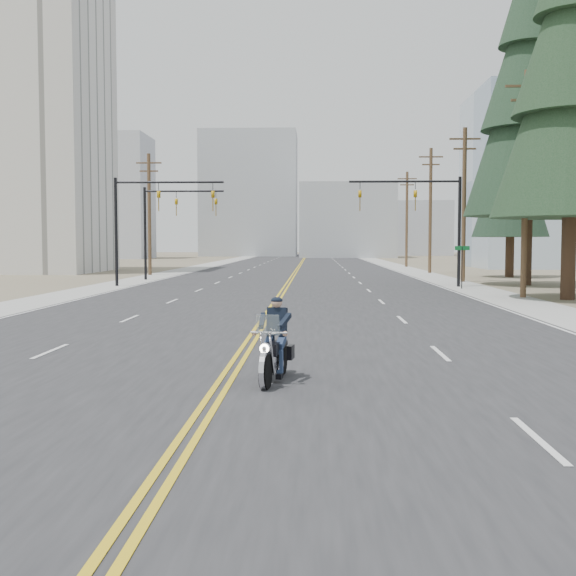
% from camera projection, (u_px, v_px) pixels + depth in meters
% --- Properties ---
extents(ground_plane, '(400.00, 400.00, 0.00)m').
position_uv_depth(ground_plane, '(224.00, 384.00, 14.44)').
color(ground_plane, '#776D56').
rests_on(ground_plane, ground).
extents(road, '(20.00, 200.00, 0.01)m').
position_uv_depth(road, '(299.00, 267.00, 84.25)').
color(road, '#303033').
rests_on(road, ground).
extents(sidewalk_left, '(3.00, 200.00, 0.01)m').
position_uv_depth(sidewalk_left, '(201.00, 267.00, 84.67)').
color(sidewalk_left, '#A5A5A0').
rests_on(sidewalk_left, ground).
extents(sidewalk_right, '(3.00, 200.00, 0.01)m').
position_uv_depth(sidewalk_right, '(398.00, 267.00, 83.83)').
color(sidewalk_right, '#A5A5A0').
rests_on(sidewalk_right, ground).
extents(traffic_mast_left, '(7.10, 0.26, 7.00)m').
position_uv_depth(traffic_mast_left, '(147.00, 210.00, 46.37)').
color(traffic_mast_left, black).
rests_on(traffic_mast_left, ground).
extents(traffic_mast_right, '(7.10, 0.26, 7.00)m').
position_uv_depth(traffic_mast_right, '(427.00, 209.00, 45.72)').
color(traffic_mast_right, black).
rests_on(traffic_mast_right, ground).
extents(traffic_mast_far, '(6.10, 0.26, 7.00)m').
position_uv_depth(traffic_mast_far, '(167.00, 216.00, 54.37)').
color(traffic_mast_far, black).
rests_on(traffic_mast_far, ground).
extents(street_sign, '(0.90, 0.06, 2.62)m').
position_uv_depth(street_sign, '(462.00, 260.00, 43.85)').
color(street_sign, black).
rests_on(street_sign, ground).
extents(utility_pole_b, '(2.20, 0.30, 11.50)m').
position_uv_depth(utility_pole_b, '(525.00, 180.00, 36.55)').
color(utility_pole_b, brown).
rests_on(utility_pole_b, ground).
extents(utility_pole_c, '(2.20, 0.30, 11.00)m').
position_uv_depth(utility_pole_c, '(464.00, 202.00, 51.52)').
color(utility_pole_c, brown).
rests_on(utility_pole_c, ground).
extents(utility_pole_d, '(2.20, 0.30, 11.50)m').
position_uv_depth(utility_pole_d, '(430.00, 208.00, 66.47)').
color(utility_pole_d, brown).
rests_on(utility_pole_d, ground).
extents(utility_pole_e, '(2.20, 0.30, 11.00)m').
position_uv_depth(utility_pole_e, '(407.00, 218.00, 83.44)').
color(utility_pole_e, brown).
rests_on(utility_pole_e, ground).
extents(utility_pole_left, '(2.20, 0.30, 10.50)m').
position_uv_depth(utility_pole_left, '(149.00, 212.00, 62.42)').
color(utility_pole_left, brown).
rests_on(utility_pole_left, ground).
extents(apartment_block, '(18.00, 14.00, 30.00)m').
position_uv_depth(apartment_block, '(5.00, 116.00, 69.37)').
color(apartment_block, silver).
rests_on(apartment_block, ground).
extents(haze_bldg_a, '(14.00, 12.00, 22.00)m').
position_uv_depth(haze_bldg_a, '(110.00, 197.00, 129.72)').
color(haze_bldg_a, '#B7BCC6').
rests_on(haze_bldg_a, ground).
extents(haze_bldg_b, '(18.00, 14.00, 14.00)m').
position_uv_depth(haze_bldg_b, '(347.00, 221.00, 138.38)').
color(haze_bldg_b, '#ADB2B7').
rests_on(haze_bldg_b, ground).
extents(haze_bldg_c, '(16.00, 12.00, 18.00)m').
position_uv_depth(haze_bldg_c, '(540.00, 206.00, 122.12)').
color(haze_bldg_c, '#B7BCC6').
rests_on(haze_bldg_c, ground).
extents(haze_bldg_d, '(20.00, 15.00, 26.00)m').
position_uv_depth(haze_bldg_d, '(250.00, 195.00, 153.69)').
color(haze_bldg_d, '#ADB2B7').
rests_on(haze_bldg_d, ground).
extents(haze_bldg_e, '(14.00, 14.00, 12.00)m').
position_uv_depth(haze_bldg_e, '(417.00, 229.00, 162.75)').
color(haze_bldg_e, '#B7BCC6').
rests_on(haze_bldg_e, ground).
extents(haze_bldg_f, '(12.00, 12.00, 16.00)m').
position_uv_depth(haze_bldg_f, '(58.00, 217.00, 145.42)').
color(haze_bldg_f, '#ADB2B7').
rests_on(haze_bldg_f, ground).
extents(motorcyclist, '(1.26, 2.31, 1.71)m').
position_uv_depth(motorcyclist, '(274.00, 340.00, 14.58)').
color(motorcyclist, black).
rests_on(motorcyclist, ground).
extents(conifer_near, '(7.68, 7.68, 20.34)m').
position_uv_depth(conifer_near, '(573.00, 61.00, 35.08)').
color(conifer_near, '#382619').
rests_on(conifer_near, ground).
extents(conifer_tall, '(8.27, 8.27, 22.98)m').
position_uv_depth(conifer_tall, '(530.00, 84.00, 47.11)').
color(conifer_tall, '#382619').
rests_on(conifer_tall, ground).
extents(conifer_far, '(6.16, 6.16, 16.50)m').
position_uv_depth(conifer_far, '(511.00, 161.00, 58.65)').
color(conifer_far, '#382619').
rests_on(conifer_far, ground).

